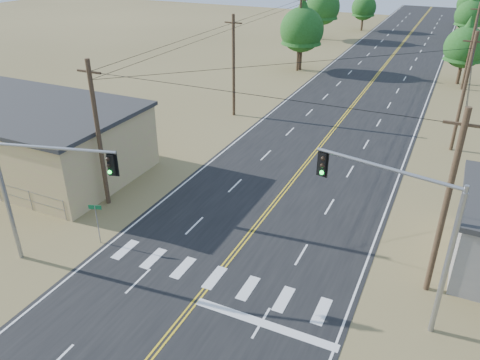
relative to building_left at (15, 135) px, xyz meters
The scene contains 17 objects.
road 26.52m from the building_left, 37.30° to the left, with size 15.00×200.00×0.02m, color black.
building_left is the anchor object (origin of this frame).
utility_pole_left_near 11.00m from the building_left, 10.78° to the right, with size 1.80×0.30×10.00m.
utility_pole_left_mid 21.00m from the building_left, 59.74° to the left, with size 1.80×0.30×10.00m.
utility_pole_left_far 39.51m from the building_left, 74.55° to the left, with size 1.80×0.30×10.00m.
utility_pole_right_near 31.67m from the building_left, ahead, with size 1.80×0.30×10.00m.
utility_pole_right_mid 36.37m from the building_left, 29.74° to the left, with size 1.80×0.30×10.00m.
utility_pole_right_far 49.43m from the building_left, 50.34° to the left, with size 1.80×0.30×10.00m.
signal_mast_left 14.92m from the building_left, 35.77° to the right, with size 6.63×2.00×7.35m.
signal_mast_right 30.56m from the building_left, ahead, with size 6.66×1.67×7.76m.
street_sign 14.54m from the building_left, 24.59° to the right, with size 0.75×0.28×2.63m.
tree_left_near 40.20m from the building_left, 74.59° to the left, with size 5.85×5.85×9.75m.
tree_left_mid 61.28m from the building_left, 83.43° to the left, with size 5.95×5.95×9.92m.
tree_left_far 73.77m from the building_left, 80.80° to the left, with size 4.65×4.65×7.76m.
tree_right_near 50.89m from the building_left, 52.57° to the left, with size 4.92×4.92×8.19m.
tree_right_mid 75.12m from the building_left, 65.94° to the left, with size 4.93×4.93×8.21m.
tree_right_far 91.52m from the building_left, 70.86° to the left, with size 4.76×4.76×7.93m.
Camera 1 is at (9.81, -9.55, 16.50)m, focal length 35.00 mm.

